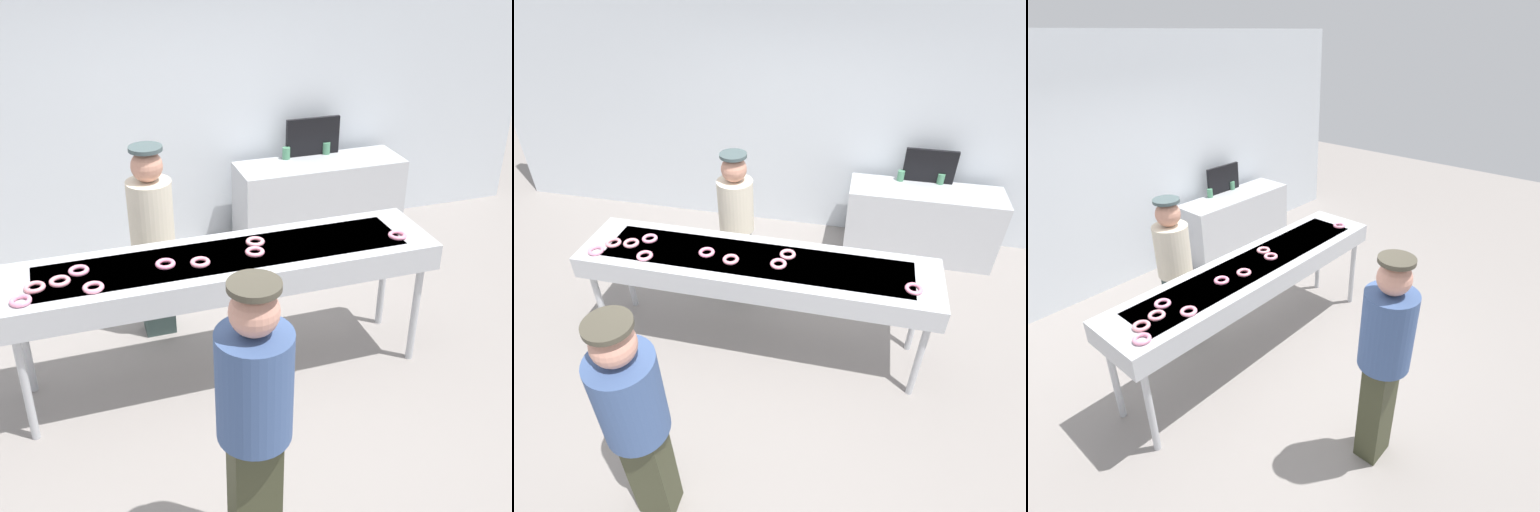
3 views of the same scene
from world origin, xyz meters
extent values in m
plane|color=gray|center=(0.00, 0.00, 0.00)|extent=(16.00, 16.00, 0.00)
cube|color=silver|center=(0.00, 2.29, 1.48)|extent=(8.00, 0.12, 2.96)
cube|color=#B7BABF|center=(0.00, 0.00, 0.91)|extent=(2.97, 0.66, 0.19)
cube|color=slate|center=(0.00, 0.00, 0.96)|extent=(2.52, 0.47, 0.08)
cylinder|color=#B7BABF|center=(-1.38, -0.25, 0.41)|extent=(0.06, 0.06, 0.81)
cylinder|color=#B7BABF|center=(1.38, -0.25, 0.41)|extent=(0.06, 0.06, 0.81)
cylinder|color=#B7BABF|center=(-1.38, 0.25, 0.41)|extent=(0.06, 0.06, 0.81)
cylinder|color=#B7BABF|center=(1.38, 0.25, 0.41)|extent=(0.06, 0.06, 0.81)
torus|color=pink|center=(1.24, -0.12, 1.02)|extent=(0.14, 0.14, 0.03)
torus|color=pink|center=(-0.19, -0.07, 1.02)|extent=(0.16, 0.16, 0.03)
torus|color=pink|center=(-0.41, -0.02, 1.02)|extent=(0.19, 0.19, 0.03)
torus|color=pink|center=(-0.96, 0.06, 1.02)|extent=(0.19, 0.19, 0.03)
torus|color=pink|center=(-1.32, -0.20, 1.02)|extent=(0.13, 0.13, 0.03)
torus|color=pink|center=(0.20, -0.04, 1.02)|extent=(0.16, 0.16, 0.03)
torus|color=pink|center=(-1.23, -0.06, 1.02)|extent=(0.18, 0.18, 0.03)
torus|color=pink|center=(0.25, 0.10, 1.02)|extent=(0.16, 0.16, 0.03)
torus|color=pink|center=(-1.08, -0.04, 1.02)|extent=(0.16, 0.16, 0.03)
torus|color=pink|center=(-0.89, -0.18, 1.02)|extent=(0.19, 0.19, 0.03)
cube|color=#2E3E3B|center=(-0.37, 0.72, 0.40)|extent=(0.24, 0.18, 0.79)
cylinder|color=beige|center=(-0.37, 0.72, 1.05)|extent=(0.34, 0.34, 0.52)
sphere|color=tan|center=(-0.37, 0.72, 1.43)|extent=(0.24, 0.24, 0.24)
cylinder|color=#3F4E50|center=(-0.37, 0.72, 1.56)|extent=(0.25, 0.25, 0.03)
cube|color=#3A3C27|center=(-0.29, -1.54, 0.44)|extent=(0.24, 0.18, 0.89)
cylinder|color=#3F598C|center=(-0.29, -1.54, 1.17)|extent=(0.36, 0.36, 0.57)
sphere|color=tan|center=(-0.29, -1.54, 1.57)|extent=(0.23, 0.23, 0.23)
cylinder|color=#4A4537|center=(-0.29, -1.54, 1.70)|extent=(0.24, 0.24, 0.03)
cube|color=#B7BABF|center=(1.49, 1.84, 0.43)|extent=(1.68, 0.54, 0.85)
cylinder|color=#4C8C66|center=(1.64, 2.04, 0.91)|extent=(0.08, 0.08, 0.12)
cylinder|color=#4C8C66|center=(1.20, 2.03, 0.91)|extent=(0.08, 0.08, 0.12)
cube|color=black|center=(1.49, 2.06, 1.04)|extent=(0.56, 0.04, 0.38)
camera|label=1|loc=(-0.99, -3.72, 3.09)|focal=45.50mm
camera|label=2|loc=(0.74, -2.75, 3.13)|focal=30.66mm
camera|label=3|loc=(-2.49, -2.53, 2.94)|focal=30.32mm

